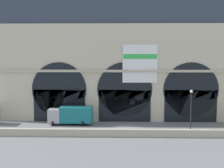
# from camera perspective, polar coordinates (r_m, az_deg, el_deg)

# --- Properties ---
(ground_plane) EXTENTS (200.00, 200.00, 0.00)m
(ground_plane) POSITION_cam_1_polar(r_m,az_deg,el_deg) (48.13, 2.58, -8.72)
(ground_plane) COLOR slate
(quay_parapet_wall) EXTENTS (90.00, 0.70, 1.15)m
(quay_parapet_wall) POSITION_cam_1_polar(r_m,az_deg,el_deg) (43.43, 2.71, -9.57)
(quay_parapet_wall) COLOR #B2A891
(quay_parapet_wall) RESTS_ON ground
(station_building) EXTENTS (49.35, 4.73, 21.72)m
(station_building) POSITION_cam_1_polar(r_m,az_deg,el_deg) (53.73, 2.52, 4.16)
(station_building) COLOR beige
(station_building) RESTS_ON ground
(box_truck_midwest) EXTENTS (7.50, 2.91, 3.12)m
(box_truck_midwest) POSITION_cam_1_polar(r_m,az_deg,el_deg) (50.87, -8.01, -6.00)
(box_truck_midwest) COLOR #ADB2B7
(box_truck_midwest) RESTS_ON ground
(street_lamp_quayside) EXTENTS (0.44, 0.44, 6.90)m
(street_lamp_quayside) POSITION_cam_1_polar(r_m,az_deg,el_deg) (44.62, 15.21, -4.30)
(street_lamp_quayside) COLOR black
(street_lamp_quayside) RESTS_ON ground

